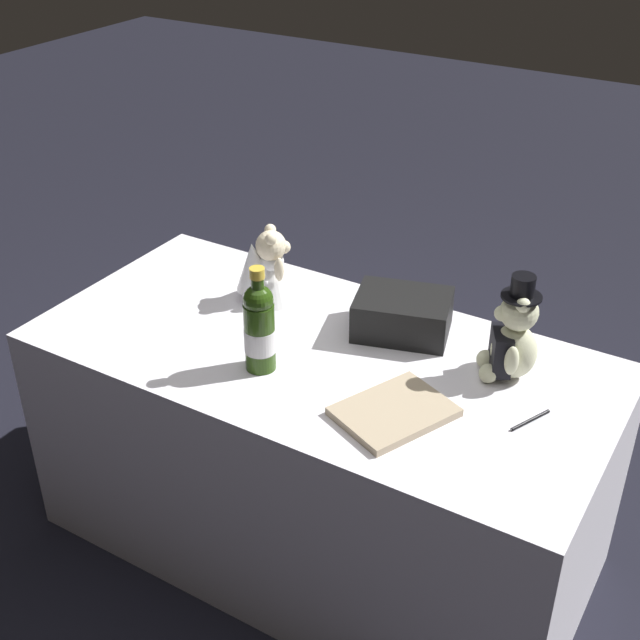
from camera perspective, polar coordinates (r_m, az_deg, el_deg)
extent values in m
plane|color=black|center=(2.85, 0.00, -14.49)|extent=(12.00, 12.00, 0.00)
cube|color=white|center=(2.60, 0.00, -8.83)|extent=(1.65, 0.80, 0.73)
ellipsoid|color=beige|center=(2.30, 12.91, -2.05)|extent=(0.12, 0.11, 0.15)
cube|color=black|center=(2.29, 12.07, -2.02)|extent=(0.09, 0.12, 0.12)
sphere|color=beige|center=(2.24, 13.27, 0.53)|extent=(0.10, 0.10, 0.10)
sphere|color=beige|center=(2.23, 12.17, 0.44)|extent=(0.04, 0.04, 0.04)
sphere|color=beige|center=(2.25, 13.27, 1.87)|extent=(0.04, 0.04, 0.04)
sphere|color=beige|center=(2.19, 13.52, 0.97)|extent=(0.04, 0.04, 0.04)
ellipsoid|color=beige|center=(2.35, 12.37, -0.93)|extent=(0.04, 0.04, 0.09)
ellipsoid|color=beige|center=(2.24, 12.77, -2.69)|extent=(0.04, 0.04, 0.09)
sphere|color=beige|center=(2.35, 11.09, -2.60)|extent=(0.05, 0.05, 0.05)
sphere|color=beige|center=(2.29, 11.27, -3.54)|extent=(0.05, 0.05, 0.05)
cylinder|color=black|center=(2.22, 13.41, 1.56)|extent=(0.11, 0.11, 0.01)
cylinder|color=black|center=(2.20, 13.50, 2.26)|extent=(0.06, 0.06, 0.06)
cone|color=white|center=(2.62, -3.25, 2.86)|extent=(0.18, 0.18, 0.14)
ellipsoid|color=white|center=(2.59, -3.29, 4.00)|extent=(0.08, 0.07, 0.06)
sphere|color=beige|center=(2.57, -3.32, 5.01)|extent=(0.09, 0.09, 0.09)
sphere|color=beige|center=(2.57, -2.43, 4.93)|extent=(0.04, 0.04, 0.04)
sphere|color=beige|center=(2.52, -3.33, 5.45)|extent=(0.04, 0.04, 0.04)
sphere|color=beige|center=(2.58, -3.37, 6.08)|extent=(0.04, 0.04, 0.04)
ellipsoid|color=beige|center=(2.55, -2.76, 3.41)|extent=(0.03, 0.03, 0.08)
ellipsoid|color=beige|center=(2.64, -2.84, 4.39)|extent=(0.03, 0.03, 0.08)
cone|color=white|center=(2.60, -4.42, 3.68)|extent=(0.20, 0.19, 0.16)
cylinder|color=#274410|center=(2.27, -4.07, -1.13)|extent=(0.08, 0.08, 0.20)
sphere|color=#274410|center=(2.21, -4.18, 1.35)|extent=(0.08, 0.08, 0.08)
cylinder|color=#274410|center=(2.19, -4.23, 2.49)|extent=(0.04, 0.04, 0.08)
cylinder|color=gold|center=(2.17, -4.26, 3.18)|extent=(0.04, 0.04, 0.03)
cylinder|color=silver|center=(2.27, -4.06, -1.34)|extent=(0.09, 0.09, 0.07)
cylinder|color=black|center=(2.18, 13.98, -6.55)|extent=(0.06, 0.12, 0.01)
cone|color=silver|center=(2.14, 12.78, -7.21)|extent=(0.01, 0.02, 0.01)
cube|color=black|center=(2.45, 5.58, 0.37)|extent=(0.32, 0.27, 0.12)
cube|color=#B7B7BF|center=(2.52, 7.11, 1.15)|extent=(0.03, 0.02, 0.03)
cube|color=tan|center=(2.14, 5.01, -6.17)|extent=(0.30, 0.34, 0.02)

